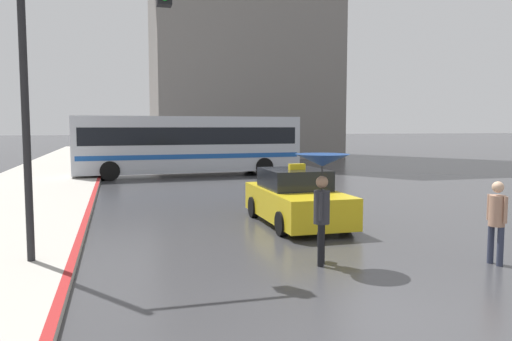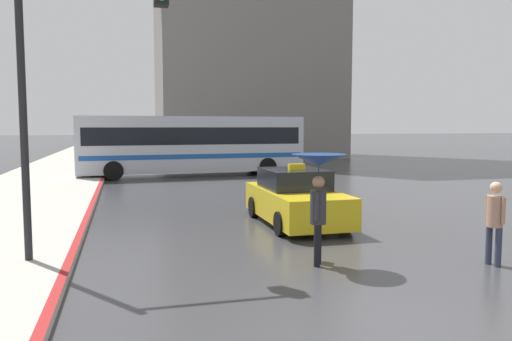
{
  "view_description": "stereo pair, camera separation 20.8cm",
  "coord_description": "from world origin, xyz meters",
  "px_view_note": "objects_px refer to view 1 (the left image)",
  "views": [
    {
      "loc": [
        -3.44,
        -5.65,
        2.66
      ],
      "look_at": [
        0.37,
        7.97,
        1.4
      ],
      "focal_mm": 35.0,
      "sensor_mm": 36.0,
      "label": 1
    },
    {
      "loc": [
        -3.24,
        -5.71,
        2.66
      ],
      "look_at": [
        0.37,
        7.97,
        1.4
      ],
      "focal_mm": 35.0,
      "sensor_mm": 36.0,
      "label": 2
    }
  ],
  "objects_px": {
    "city_bus": "(189,143)",
    "pedestrian_man": "(497,216)",
    "traffic_light": "(82,46)",
    "pedestrian_with_umbrella": "(322,176)",
    "monument_cross": "(172,2)",
    "taxi": "(296,199)"
  },
  "relations": [
    {
      "from": "pedestrian_man",
      "to": "traffic_light",
      "type": "xyz_separation_m",
      "value": [
        -7.56,
        2.1,
        3.2
      ]
    },
    {
      "from": "pedestrian_man",
      "to": "city_bus",
      "type": "bearing_deg",
      "value": -178.21
    },
    {
      "from": "pedestrian_with_umbrella",
      "to": "traffic_light",
      "type": "distance_m",
      "value": 5.1
    },
    {
      "from": "city_bus",
      "to": "monument_cross",
      "type": "distance_m",
      "value": 16.93
    },
    {
      "from": "city_bus",
      "to": "pedestrian_man",
      "type": "distance_m",
      "value": 19.12
    },
    {
      "from": "city_bus",
      "to": "pedestrian_man",
      "type": "relative_size",
      "value": 7.42
    },
    {
      "from": "city_bus",
      "to": "taxi",
      "type": "bearing_deg",
      "value": -179.34
    },
    {
      "from": "pedestrian_with_umbrella",
      "to": "pedestrian_man",
      "type": "xyz_separation_m",
      "value": [
        3.24,
        -0.89,
        -0.77
      ]
    },
    {
      "from": "city_bus",
      "to": "monument_cross",
      "type": "height_order",
      "value": "monument_cross"
    },
    {
      "from": "monument_cross",
      "to": "pedestrian_man",
      "type": "bearing_deg",
      "value": -85.49
    },
    {
      "from": "traffic_light",
      "to": "pedestrian_man",
      "type": "bearing_deg",
      "value": -15.56
    },
    {
      "from": "city_bus",
      "to": "pedestrian_man",
      "type": "xyz_separation_m",
      "value": [
        3.26,
        -18.82,
        -0.82
      ]
    },
    {
      "from": "pedestrian_man",
      "to": "monument_cross",
      "type": "xyz_separation_m",
      "value": [
        -2.53,
        32.11,
        11.28
      ]
    },
    {
      "from": "city_bus",
      "to": "pedestrian_man",
      "type": "bearing_deg",
      "value": -173.43
    },
    {
      "from": "pedestrian_with_umbrella",
      "to": "monument_cross",
      "type": "distance_m",
      "value": 32.95
    },
    {
      "from": "pedestrian_with_umbrella",
      "to": "traffic_light",
      "type": "relative_size",
      "value": 0.35
    },
    {
      "from": "city_bus",
      "to": "pedestrian_with_umbrella",
      "type": "distance_m",
      "value": 17.93
    },
    {
      "from": "city_bus",
      "to": "monument_cross",
      "type": "bearing_deg",
      "value": -6.36
    },
    {
      "from": "traffic_light",
      "to": "monument_cross",
      "type": "relative_size",
      "value": 0.28
    },
    {
      "from": "taxi",
      "to": "city_bus",
      "type": "xyz_separation_m",
      "value": [
        -0.95,
        13.98,
        1.08
      ]
    },
    {
      "from": "pedestrian_with_umbrella",
      "to": "pedestrian_man",
      "type": "height_order",
      "value": "pedestrian_with_umbrella"
    },
    {
      "from": "taxi",
      "to": "pedestrian_man",
      "type": "bearing_deg",
      "value": 115.45
    }
  ]
}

